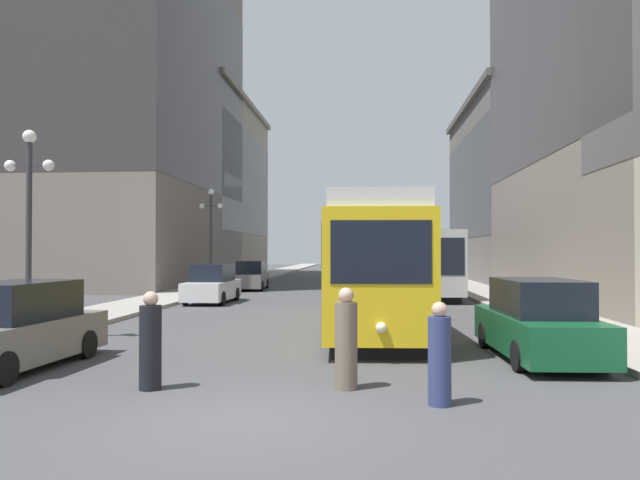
# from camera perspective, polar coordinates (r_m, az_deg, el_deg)

# --- Properties ---
(ground_plane) EXTENTS (200.00, 200.00, 0.00)m
(ground_plane) POSITION_cam_1_polar(r_m,az_deg,el_deg) (9.23, -6.84, -16.54)
(ground_plane) COLOR #424244
(sidewalk_left) EXTENTS (2.98, 120.00, 0.15)m
(sidewalk_left) POSITION_cam_1_polar(r_m,az_deg,el_deg) (49.82, -7.30, -3.77)
(sidewalk_left) COLOR gray
(sidewalk_left) RESTS_ON ground
(sidewalk_right) EXTENTS (2.98, 120.00, 0.15)m
(sidewalk_right) POSITION_cam_1_polar(r_m,az_deg,el_deg) (49.23, 12.27, -3.78)
(sidewalk_right) COLOR gray
(sidewalk_right) RESTS_ON ground
(streetcar) EXTENTS (3.23, 12.92, 3.89)m
(streetcar) POSITION_cam_1_polar(r_m,az_deg,el_deg) (19.59, 4.43, -2.10)
(streetcar) COLOR black
(streetcar) RESTS_ON ground
(transit_bus) EXTENTS (2.60, 12.83, 3.45)m
(transit_bus) POSITION_cam_1_polar(r_m,az_deg,el_deg) (34.26, 9.92, -1.88)
(transit_bus) COLOR black
(transit_bus) RESTS_ON ground
(parked_car_left_near) EXTENTS (1.93, 4.53, 1.82)m
(parked_car_left_near) POSITION_cam_1_polar(r_m,az_deg,el_deg) (29.26, -10.12, -4.19)
(parked_car_left_near) COLOR black
(parked_car_left_near) RESTS_ON ground
(parked_car_left_mid) EXTENTS (2.08, 4.67, 1.82)m
(parked_car_left_mid) POSITION_cam_1_polar(r_m,az_deg,el_deg) (38.60, -6.53, -3.43)
(parked_car_left_mid) COLOR black
(parked_car_left_mid) RESTS_ON ground
(parked_car_right_far) EXTENTS (2.01, 4.98, 1.82)m
(parked_car_right_far) POSITION_cam_1_polar(r_m,az_deg,el_deg) (14.76, 19.83, -7.28)
(parked_car_right_far) COLOR black
(parked_car_right_far) RESTS_ON ground
(parked_car_left_far) EXTENTS (2.08, 4.81, 1.82)m
(parked_car_left_far) POSITION_cam_1_polar(r_m,az_deg,el_deg) (14.23, -26.93, -7.47)
(parked_car_left_far) COLOR black
(parked_car_left_far) RESTS_ON ground
(pedestrian_crossing_near) EXTENTS (0.37, 0.37, 1.65)m
(pedestrian_crossing_near) POSITION_cam_1_polar(r_m,az_deg,el_deg) (10.01, 11.21, -10.78)
(pedestrian_crossing_near) COLOR navy
(pedestrian_crossing_near) RESTS_ON ground
(pedestrian_crossing_far) EXTENTS (0.41, 0.41, 1.81)m
(pedestrian_crossing_far) POSITION_cam_1_polar(r_m,az_deg,el_deg) (10.95, 2.47, -9.56)
(pedestrian_crossing_far) COLOR #6B5B4C
(pedestrian_crossing_far) RESTS_ON ground
(pedestrian_on_sidewalk) EXTENTS (0.39, 0.39, 1.75)m
(pedestrian_on_sidewalk) POSITION_cam_1_polar(r_m,az_deg,el_deg) (11.33, -15.70, -9.40)
(pedestrian_on_sidewalk) COLOR black
(pedestrian_on_sidewalk) RESTS_ON ground
(lamp_post_left_near) EXTENTS (1.41, 0.36, 5.64)m
(lamp_post_left_near) POSITION_cam_1_polar(r_m,az_deg,el_deg) (18.42, -25.75, 3.36)
(lamp_post_left_near) COLOR #333338
(lamp_post_left_near) RESTS_ON sidewalk_left
(lamp_post_left_far) EXTENTS (1.41, 0.36, 6.01)m
(lamp_post_left_far) POSITION_cam_1_polar(r_m,az_deg,el_deg) (36.43, -10.25, 1.49)
(lamp_post_left_far) COLOR #333338
(lamp_post_left_far) RESTS_ON sidewalk_left
(building_left_corner) EXTENTS (12.06, 23.64, 28.16)m
(building_left_corner) POSITION_cam_1_polar(r_m,az_deg,el_deg) (48.78, -17.00, 13.32)
(building_left_corner) COLOR slate
(building_left_corner) RESTS_ON ground
(building_left_midblock) EXTENTS (14.81, 23.01, 17.17)m
(building_left_midblock) POSITION_cam_1_polar(r_m,az_deg,el_deg) (61.97, -13.20, 4.88)
(building_left_midblock) COLOR gray
(building_left_midblock) RESTS_ON ground
(building_right_corner) EXTENTS (13.44, 20.46, 14.52)m
(building_right_corner) POSITION_cam_1_polar(r_m,az_deg,el_deg) (52.70, 20.57, 4.46)
(building_right_corner) COLOR slate
(building_right_corner) RESTS_ON ground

